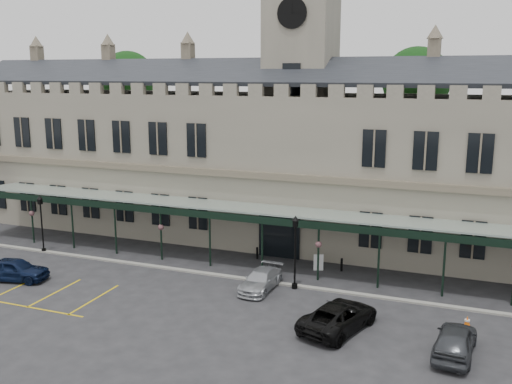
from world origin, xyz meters
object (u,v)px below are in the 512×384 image
(station_building, at_px, (299,163))
(car_right_a, at_px, (455,341))
(lamp_post_mid, at_px, (295,246))
(car_van, at_px, (339,316))
(car_taxi, at_px, (261,280))
(traffic_cone, at_px, (467,322))
(sign_board, at_px, (318,263))
(car_left_a, at_px, (15,269))
(clock_tower, at_px, (301,80))
(lamp_post_left, at_px, (41,219))

(station_building, height_order, car_right_a, station_building)
(lamp_post_mid, relative_size, car_van, 0.90)
(station_building, xyz_separation_m, car_taxi, (1.00, -11.68, -5.83))
(traffic_cone, height_order, sign_board, sign_board)
(lamp_post_mid, height_order, traffic_cone, lamp_post_mid)
(lamp_post_mid, distance_m, car_left_a, 18.88)
(sign_board, xyz_separation_m, car_right_a, (9.45, -9.62, 0.21))
(clock_tower, bearing_deg, car_left_a, -132.92)
(car_left_a, bearing_deg, car_right_a, -102.62)
(traffic_cone, bearing_deg, station_building, 136.24)
(clock_tower, bearing_deg, lamp_post_left, -149.06)
(car_right_a, bearing_deg, car_left_a, 4.05)
(station_building, height_order, car_left_a, station_building)
(clock_tower, relative_size, lamp_post_mid, 5.10)
(lamp_post_mid, bearing_deg, car_van, -50.77)
(clock_tower, bearing_deg, car_taxi, -85.14)
(station_building, height_order, lamp_post_mid, station_building)
(station_building, height_order, clock_tower, clock_tower)
(sign_board, relative_size, car_left_a, 0.26)
(car_right_a, bearing_deg, station_building, -46.79)
(lamp_post_left, xyz_separation_m, lamp_post_mid, (20.51, -0.32, 0.20))
(station_building, height_order, car_van, station_building)
(car_right_a, bearing_deg, car_taxi, -16.83)
(lamp_post_mid, distance_m, sign_board, 4.56)
(clock_tower, bearing_deg, lamp_post_mid, -74.54)
(station_building, height_order, sign_board, station_building)
(traffic_cone, distance_m, car_van, 7.08)
(station_building, bearing_deg, lamp_post_left, -149.26)
(clock_tower, xyz_separation_m, traffic_cone, (13.54, -13.05, -12.78))
(car_left_a, bearing_deg, sign_board, -75.38)
(car_taxi, height_order, car_van, car_van)
(station_building, distance_m, car_van, 18.07)
(clock_tower, relative_size, sign_board, 21.10)
(car_taxi, bearing_deg, station_building, 97.34)
(car_left_a, relative_size, car_van, 0.83)
(car_left_a, distance_m, car_taxi, 16.58)
(station_building, relative_size, car_left_a, 13.33)
(lamp_post_mid, distance_m, car_right_a, 11.72)
(car_right_a, bearing_deg, clock_tower, -46.94)
(station_building, bearing_deg, car_left_a, -133.08)
(lamp_post_mid, xyz_separation_m, car_right_a, (10.01, -5.73, -2.10))
(clock_tower, height_order, traffic_cone, clock_tower)
(station_building, xyz_separation_m, car_right_a, (13.00, -16.47, -5.69))
(station_building, distance_m, traffic_cone, 19.72)
(station_building, relative_size, car_taxi, 13.72)
(sign_board, relative_size, car_taxi, 0.27)
(station_building, relative_size, traffic_cone, 87.77)
(traffic_cone, bearing_deg, car_taxi, 174.15)
(car_left_a, distance_m, car_right_a, 28.00)
(lamp_post_left, relative_size, traffic_cone, 6.62)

